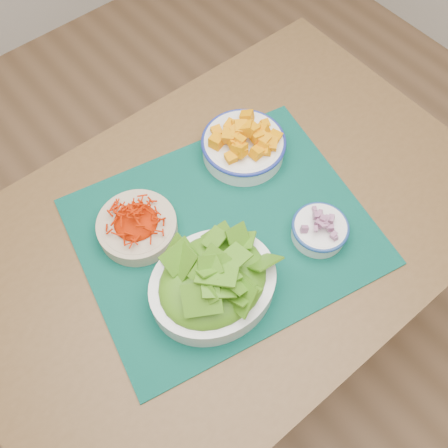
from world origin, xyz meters
The scene contains 7 objects.
ground centered at (0.00, 0.00, 0.00)m, with size 4.00×4.00×0.00m, color #986E49.
table centered at (0.01, 0.25, 0.65)m, with size 1.21×0.81×0.75m.
placemat centered at (-0.01, 0.24, 0.75)m, with size 0.61×0.50×0.00m, color #03332A.
carrot_bowl centered at (-0.16, 0.36, 0.79)m, with size 0.20×0.20×0.07m.
squash_bowl centered at (0.16, 0.37, 0.80)m, with size 0.24×0.24×0.10m.
lettuce_bowl centered at (-0.12, 0.14, 0.81)m, with size 0.29×0.26×0.12m.
onion_bowl centered at (0.14, 0.10, 0.79)m, with size 0.14×0.14×0.06m.
Camera 1 is at (-0.34, -0.16, 1.71)m, focal length 40.00 mm.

